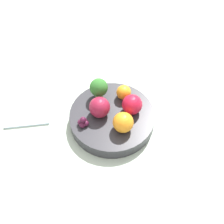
{
  "coord_description": "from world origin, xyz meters",
  "views": [
    {
      "loc": [
        0.04,
        -0.44,
        0.64
      ],
      "look_at": [
        0.0,
        0.0,
        0.06
      ],
      "focal_mm": 50.0,
      "sensor_mm": 36.0,
      "label": 1
    }
  ],
  "objects_px": {
    "apple_red": "(132,105)",
    "grape_cluster": "(83,122)",
    "bowl": "(112,118)",
    "orange_front": "(124,92)",
    "broccoli": "(99,88)",
    "apple_green": "(99,108)",
    "napkin": "(27,107)",
    "orange_back": "(123,122)"
  },
  "relations": [
    {
      "from": "bowl",
      "to": "apple_red",
      "type": "bearing_deg",
      "value": 18.45
    },
    {
      "from": "apple_green",
      "to": "grape_cluster",
      "type": "height_order",
      "value": "apple_green"
    },
    {
      "from": "orange_front",
      "to": "napkin",
      "type": "height_order",
      "value": "orange_front"
    },
    {
      "from": "broccoli",
      "to": "grape_cluster",
      "type": "xyz_separation_m",
      "value": [
        -0.03,
        -0.09,
        -0.02
      ]
    },
    {
      "from": "broccoli",
      "to": "orange_front",
      "type": "relative_size",
      "value": 1.54
    },
    {
      "from": "grape_cluster",
      "to": "napkin",
      "type": "distance_m",
      "value": 0.17
    },
    {
      "from": "apple_green",
      "to": "orange_back",
      "type": "height_order",
      "value": "apple_green"
    },
    {
      "from": "apple_red",
      "to": "napkin",
      "type": "relative_size",
      "value": 0.34
    },
    {
      "from": "apple_green",
      "to": "grape_cluster",
      "type": "bearing_deg",
      "value": -136.36
    },
    {
      "from": "bowl",
      "to": "grape_cluster",
      "type": "xyz_separation_m",
      "value": [
        -0.06,
        -0.03,
        0.03
      ]
    },
    {
      "from": "apple_green",
      "to": "orange_front",
      "type": "relative_size",
      "value": 1.36
    },
    {
      "from": "apple_red",
      "to": "apple_green",
      "type": "height_order",
      "value": "apple_green"
    },
    {
      "from": "bowl",
      "to": "grape_cluster",
      "type": "bearing_deg",
      "value": -151.32
    },
    {
      "from": "apple_red",
      "to": "grape_cluster",
      "type": "xyz_separation_m",
      "value": [
        -0.11,
        -0.05,
        -0.01
      ]
    },
    {
      "from": "bowl",
      "to": "orange_back",
      "type": "distance_m",
      "value": 0.06
    },
    {
      "from": "orange_front",
      "to": "grape_cluster",
      "type": "bearing_deg",
      "value": -133.82
    },
    {
      "from": "apple_red",
      "to": "broccoli",
      "type": "bearing_deg",
      "value": 155.24
    },
    {
      "from": "broccoli",
      "to": "apple_green",
      "type": "distance_m",
      "value": 0.06
    },
    {
      "from": "broccoli",
      "to": "apple_red",
      "type": "xyz_separation_m",
      "value": [
        0.08,
        -0.04,
        -0.01
      ]
    },
    {
      "from": "orange_front",
      "to": "napkin",
      "type": "xyz_separation_m",
      "value": [
        -0.24,
        -0.03,
        -0.05
      ]
    },
    {
      "from": "orange_back",
      "to": "grape_cluster",
      "type": "bearing_deg",
      "value": 178.27
    },
    {
      "from": "apple_green",
      "to": "bowl",
      "type": "bearing_deg",
      "value": 3.39
    },
    {
      "from": "bowl",
      "to": "orange_front",
      "type": "xyz_separation_m",
      "value": [
        0.02,
        0.06,
        0.03
      ]
    },
    {
      "from": "napkin",
      "to": "orange_front",
      "type": "bearing_deg",
      "value": 6.85
    },
    {
      "from": "bowl",
      "to": "broccoli",
      "type": "distance_m",
      "value": 0.08
    },
    {
      "from": "orange_front",
      "to": "grape_cluster",
      "type": "distance_m",
      "value": 0.13
    },
    {
      "from": "bowl",
      "to": "orange_front",
      "type": "height_order",
      "value": "orange_front"
    },
    {
      "from": "bowl",
      "to": "napkin",
      "type": "distance_m",
      "value": 0.22
    },
    {
      "from": "apple_green",
      "to": "orange_front",
      "type": "xyz_separation_m",
      "value": [
        0.05,
        0.06,
        -0.01
      ]
    },
    {
      "from": "bowl",
      "to": "orange_front",
      "type": "relative_size",
      "value": 5.62
    },
    {
      "from": "broccoli",
      "to": "apple_green",
      "type": "height_order",
      "value": "broccoli"
    },
    {
      "from": "apple_red",
      "to": "grape_cluster",
      "type": "relative_size",
      "value": 1.78
    },
    {
      "from": "apple_green",
      "to": "orange_back",
      "type": "distance_m",
      "value": 0.07
    },
    {
      "from": "orange_front",
      "to": "orange_back",
      "type": "bearing_deg",
      "value": -87.2
    },
    {
      "from": "apple_green",
      "to": "napkin",
      "type": "distance_m",
      "value": 0.2
    },
    {
      "from": "orange_front",
      "to": "napkin",
      "type": "relative_size",
      "value": 0.26
    },
    {
      "from": "grape_cluster",
      "to": "napkin",
      "type": "relative_size",
      "value": 0.19
    },
    {
      "from": "apple_green",
      "to": "grape_cluster",
      "type": "xyz_separation_m",
      "value": [
        -0.03,
        -0.03,
        -0.02
      ]
    },
    {
      "from": "apple_green",
      "to": "orange_back",
      "type": "relative_size",
      "value": 1.04
    },
    {
      "from": "bowl",
      "to": "apple_green",
      "type": "distance_m",
      "value": 0.05
    },
    {
      "from": "apple_green",
      "to": "napkin",
      "type": "height_order",
      "value": "apple_green"
    },
    {
      "from": "bowl",
      "to": "apple_green",
      "type": "bearing_deg",
      "value": -176.61
    }
  ]
}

